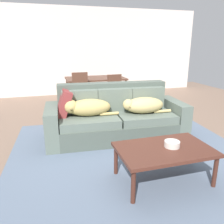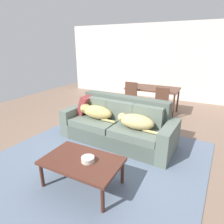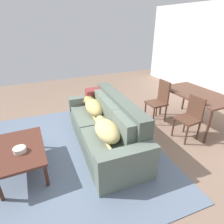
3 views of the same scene
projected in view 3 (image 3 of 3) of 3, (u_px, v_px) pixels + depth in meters
ground_plane at (104, 146)px, 3.57m from camera, size 10.00×10.00×0.00m
area_rug at (65, 153)px, 3.35m from camera, size 3.75×3.63×0.01m
couch at (106, 127)px, 3.51m from camera, size 2.42×1.07×0.93m
dog_on_left_cushion at (93, 106)px, 3.80m from camera, size 0.89×0.37×0.29m
dog_on_right_cushion at (106, 130)px, 2.99m from camera, size 0.84×0.41×0.27m
throw_pillow_by_left_arm at (95, 97)px, 4.13m from camera, size 0.28×0.44×0.46m
coffee_table at (20, 150)px, 2.83m from camera, size 1.10×0.69×0.43m
bowl_on_coffee_table at (20, 150)px, 2.71m from camera, size 0.18×0.18×0.07m
dining_table at (197, 96)px, 4.07m from camera, size 1.49×0.86×0.76m
dining_chair_near_left at (159, 100)px, 4.30m from camera, size 0.40×0.40×0.97m
dining_chair_near_right at (190, 116)px, 3.64m from camera, size 0.43×0.43×0.88m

